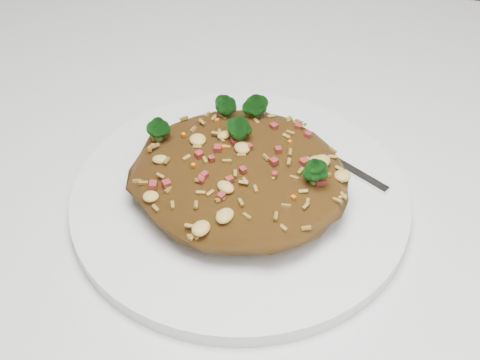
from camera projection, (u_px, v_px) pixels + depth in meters
name	position (u px, v px, depth m)	size (l,w,h in m)	color
dining_table	(340.00, 260.00, 0.66)	(1.20, 0.80, 0.75)	silver
plate	(240.00, 198.00, 0.59)	(0.30, 0.30, 0.01)	white
fried_rice	(240.00, 168.00, 0.57)	(0.19, 0.17, 0.06)	brown
fork	(322.00, 153.00, 0.62)	(0.15, 0.08, 0.00)	silver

